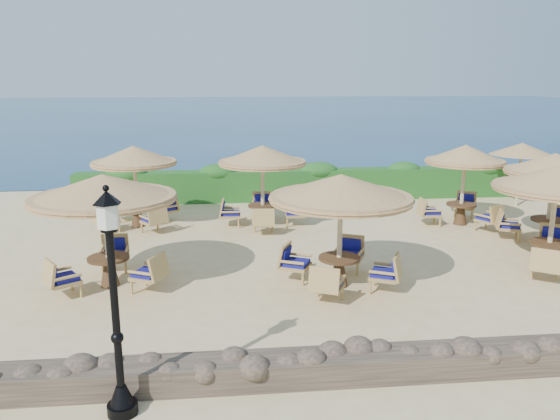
% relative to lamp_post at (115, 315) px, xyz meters
% --- Properties ---
extents(ground, '(120.00, 120.00, 0.00)m').
position_rel_lamp_post_xyz_m(ground, '(4.80, 6.80, -1.55)').
color(ground, beige).
rests_on(ground, ground).
extents(sea, '(160.00, 160.00, 0.00)m').
position_rel_lamp_post_xyz_m(sea, '(4.80, 76.80, -1.55)').
color(sea, navy).
rests_on(sea, ground).
extents(hedge, '(18.00, 0.90, 1.20)m').
position_rel_lamp_post_xyz_m(hedge, '(4.80, 14.00, -0.95)').
color(hedge, '#184C18').
rests_on(hedge, ground).
extents(stone_wall, '(15.00, 0.65, 0.44)m').
position_rel_lamp_post_xyz_m(stone_wall, '(4.80, 0.60, -1.33)').
color(stone_wall, brown).
rests_on(stone_wall, ground).
extents(lamp_post, '(0.44, 0.44, 3.31)m').
position_rel_lamp_post_xyz_m(lamp_post, '(0.00, 0.00, 0.00)').
color(lamp_post, black).
rests_on(lamp_post, ground).
extents(extra_parasol, '(2.30, 2.30, 2.41)m').
position_rel_lamp_post_xyz_m(extra_parasol, '(12.60, 12.00, 0.62)').
color(extra_parasol, beige).
rests_on(extra_parasol, ground).
extents(cafe_set_0, '(3.31, 3.31, 2.65)m').
position_rel_lamp_post_xyz_m(cafe_set_0, '(-1.18, 5.17, 0.46)').
color(cafe_set_0, beige).
rests_on(cafe_set_0, ground).
extents(cafe_set_1, '(3.30, 3.30, 2.65)m').
position_rel_lamp_post_xyz_m(cafe_set_1, '(4.16, 4.61, 0.38)').
color(cafe_set_1, beige).
rests_on(cafe_set_1, ground).
extents(cafe_set_2, '(3.05, 3.05, 2.65)m').
position_rel_lamp_post_xyz_m(cafe_set_2, '(9.69, 5.20, 0.50)').
color(cafe_set_2, beige).
rests_on(cafe_set_2, ground).
extents(cafe_set_3, '(2.73, 2.73, 2.65)m').
position_rel_lamp_post_xyz_m(cafe_set_3, '(-1.32, 10.49, 0.25)').
color(cafe_set_3, beige).
rests_on(cafe_set_3, ground).
extents(cafe_set_4, '(2.86, 2.86, 2.65)m').
position_rel_lamp_post_xyz_m(cafe_set_4, '(2.78, 10.14, 0.29)').
color(cafe_set_4, beige).
rests_on(cafe_set_4, ground).
extents(cafe_set_5, '(2.69, 2.77, 2.65)m').
position_rel_lamp_post_xyz_m(cafe_set_5, '(9.33, 9.64, 0.30)').
color(cafe_set_5, beige).
rests_on(cafe_set_5, ground).
extents(cafe_set_6, '(2.82, 2.82, 2.65)m').
position_rel_lamp_post_xyz_m(cafe_set_6, '(11.02, 7.44, 0.35)').
color(cafe_set_6, beige).
rests_on(cafe_set_6, ground).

